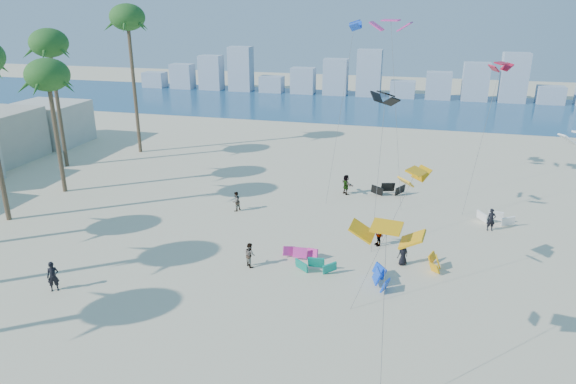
# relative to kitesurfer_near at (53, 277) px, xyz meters

# --- Properties ---
(ocean) EXTENTS (220.00, 220.00, 0.00)m
(ocean) POSITION_rel_kitesurfer_near_xyz_m (9.54, 64.70, -0.95)
(ocean) COLOR navy
(ocean) RESTS_ON ground
(kitesurfer_near) EXTENTS (0.84, 0.76, 1.92)m
(kitesurfer_near) POSITION_rel_kitesurfer_near_xyz_m (0.00, 0.00, 0.00)
(kitesurfer_near) COLOR black
(kitesurfer_near) RESTS_ON ground
(kitesurfer_mid) EXTENTS (1.02, 1.02, 1.67)m
(kitesurfer_mid) POSITION_rel_kitesurfer_near_xyz_m (10.60, 6.02, -0.12)
(kitesurfer_mid) COLOR gray
(kitesurfer_mid) RESTS_ON ground
(kitesurfers_far) EXTENTS (27.00, 15.76, 1.88)m
(kitesurfers_far) POSITION_rel_kitesurfer_near_xyz_m (19.58, 14.04, -0.07)
(kitesurfers_far) COLOR black
(kitesurfers_far) RESTS_ON ground
(grounded_kites) EXTENTS (16.71, 19.30, 0.99)m
(grounded_kites) POSITION_rel_kitesurfer_near_xyz_m (19.58, 12.89, -0.51)
(grounded_kites) COLOR #E2329B
(grounded_kites) RESTS_ON ground
(flying_kites) EXTENTS (23.50, 31.22, 15.79)m
(flying_kites) POSITION_rel_kitesurfer_near_xyz_m (23.35, 13.32, 9.23)
(flying_kites) COLOR #EDA00C
(flying_kites) RESTS_ON ground
(distant_skyline) EXTENTS (85.00, 3.00, 8.40)m
(distant_skyline) POSITION_rel_kitesurfer_near_xyz_m (8.35, 74.70, 2.13)
(distant_skyline) COLOR #9EADBF
(distant_skyline) RESTS_ON ground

